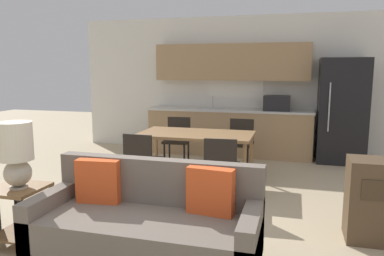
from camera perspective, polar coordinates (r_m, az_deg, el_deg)
wall_back at (r=7.63m, az=6.21°, el=6.56°), size 6.40×0.07×2.70m
kitchen_counter at (r=7.37m, az=5.88°, el=2.51°), size 3.18×0.65×2.15m
refrigerator at (r=7.20m, az=21.86°, el=2.46°), size 0.82×0.74×1.86m
dining_table at (r=5.49m, az=0.60°, el=-1.38°), size 1.66×0.88×0.74m
couch at (r=3.34m, az=-6.69°, el=-14.41°), size 1.92×0.80×0.87m
side_table at (r=3.96m, az=-24.90°, el=-10.81°), size 0.47×0.47×0.58m
table_lamp at (r=3.78m, az=-25.21°, el=-3.30°), size 0.30×0.30×0.62m
dining_chair_far_left at (r=6.41m, az=-2.24°, el=-1.59°), size 0.45×0.45×0.85m
dining_chair_far_right at (r=6.22m, az=7.33°, el=-1.98°), size 0.44×0.44×0.85m
dining_chair_near_left at (r=5.00m, az=-7.61°, el=-4.71°), size 0.44×0.44×0.85m
dining_chair_near_right at (r=4.68m, az=4.51°, el=-5.61°), size 0.45×0.45×0.85m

